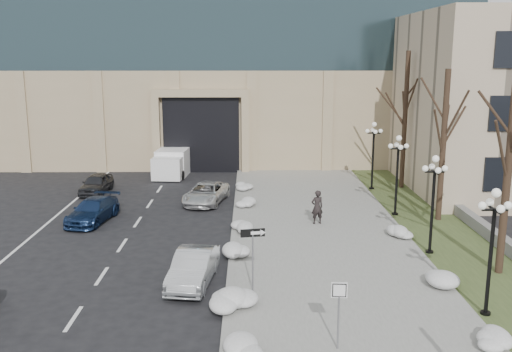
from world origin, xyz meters
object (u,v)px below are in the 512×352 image
at_px(box_truck, 175,161).
at_px(lamppost_c, 398,165).
at_px(car_c, 93,211).
at_px(one_way_sign, 257,240).
at_px(lamppost_b, 434,191).
at_px(car_b, 193,268).
at_px(car_d, 206,193).
at_px(lamppost_a, 492,235).
at_px(keep_sign, 339,301).
at_px(pedestrian, 317,207).
at_px(car_e, 96,184).
at_px(lamppost_d, 373,147).

distance_m(box_truck, lamppost_c, 19.03).
xyz_separation_m(car_c, box_truck, (2.93, 13.16, 0.35)).
distance_m(one_way_sign, lamppost_b, 9.35).
bearing_deg(one_way_sign, lamppost_b, 18.20).
distance_m(car_b, car_d, 13.02).
bearing_deg(car_b, one_way_sign, -14.91).
xyz_separation_m(lamppost_a, lamppost_c, (0.00, 13.00, 0.00)).
relative_size(car_d, lamppost_c, 0.97).
relative_size(car_b, box_truck, 0.64).
bearing_deg(lamppost_b, box_truck, 127.47).
distance_m(car_b, car_c, 11.09).
bearing_deg(one_way_sign, car_d, 92.22).
xyz_separation_m(keep_sign, lamppost_c, (5.71, 15.41, 1.34)).
distance_m(one_way_sign, lamppost_c, 13.67).
height_order(pedestrian, lamppost_c, lamppost_c).
xyz_separation_m(pedestrian, keep_sign, (-0.93, -13.62, 0.67)).
relative_size(car_b, pedestrian, 2.25).
bearing_deg(car_c, car_e, 112.90).
bearing_deg(one_way_sign, car_e, 112.48).
height_order(car_c, pedestrian, pedestrian).
relative_size(car_c, car_e, 1.15).
height_order(car_d, lamppost_b, lamppost_b).
xyz_separation_m(keep_sign, lamppost_a, (5.71, 2.41, 1.34)).
bearing_deg(lamppost_a, lamppost_b, 90.00).
relative_size(car_c, lamppost_a, 0.94).
bearing_deg(pedestrian, car_d, -53.53).
distance_m(car_c, lamppost_d, 18.98).
distance_m(car_d, lamppost_c, 11.93).
bearing_deg(car_e, lamppost_b, -30.34).
xyz_separation_m(car_d, box_truck, (-3.15, 9.11, 0.35)).
bearing_deg(car_e, lamppost_c, -14.39).
bearing_deg(car_b, lamppost_d, 63.72).
height_order(keep_sign, lamppost_c, lamppost_c).
xyz_separation_m(car_b, box_truck, (-3.59, 22.12, 0.30)).
bearing_deg(lamppost_a, car_b, 163.71).
distance_m(one_way_sign, lamppost_d, 19.25).
xyz_separation_m(car_c, keep_sign, (11.61, -14.54, 1.08)).
relative_size(car_d, lamppost_d, 0.97).
xyz_separation_m(car_e, lamppost_d, (18.89, 0.62, 2.41)).
distance_m(car_b, pedestrian, 10.06).
xyz_separation_m(car_d, pedestrian, (6.47, -4.96, 0.42)).
bearing_deg(lamppost_b, lamppost_c, 90.00).
bearing_deg(lamppost_a, one_way_sign, 165.62).
height_order(car_b, lamppost_c, lamppost_c).
height_order(pedestrian, keep_sign, keep_sign).
height_order(box_truck, one_way_sign, one_way_sign).
height_order(car_e, lamppost_c, lamppost_c).
distance_m(car_e, box_truck, 7.82).
bearing_deg(pedestrian, car_e, -44.60).
height_order(car_b, car_e, car_b).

